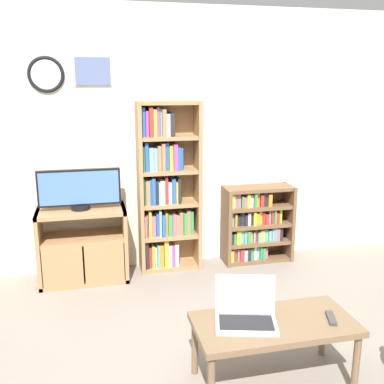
{
  "coord_description": "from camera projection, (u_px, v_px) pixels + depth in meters",
  "views": [
    {
      "loc": [
        -0.78,
        -2.27,
        1.88
      ],
      "look_at": [
        0.02,
        1.19,
        1.0
      ],
      "focal_mm": 42.0,
      "sensor_mm": 36.0,
      "label": 1
    }
  ],
  "objects": [
    {
      "name": "wall_back",
      "position": [
        167.0,
        140.0,
        4.53
      ],
      "size": [
        6.68,
        0.09,
        2.6
      ],
      "color": "beige",
      "rests_on": "ground_plane"
    },
    {
      "name": "tv_stand",
      "position": [
        83.0,
        245.0,
        4.29
      ],
      "size": [
        0.83,
        0.43,
        0.71
      ],
      "color": "#9E754C",
      "rests_on": "ground_plane"
    },
    {
      "name": "television",
      "position": [
        79.0,
        189.0,
        4.18
      ],
      "size": [
        0.76,
        0.18,
        0.38
      ],
      "color": "black",
      "rests_on": "tv_stand"
    },
    {
      "name": "bookshelf_tall",
      "position": [
        166.0,
        190.0,
        4.48
      ],
      "size": [
        0.61,
        0.27,
        1.7
      ],
      "color": "#9E754C",
      "rests_on": "ground_plane"
    },
    {
      "name": "bookshelf_short",
      "position": [
        254.0,
        224.0,
        4.78
      ],
      "size": [
        0.74,
        0.29,
        0.81
      ],
      "color": "brown",
      "rests_on": "ground_plane"
    },
    {
      "name": "coffee_table",
      "position": [
        274.0,
        328.0,
        2.8
      ],
      "size": [
        1.01,
        0.49,
        0.43
      ],
      "color": "brown",
      "rests_on": "ground_plane"
    },
    {
      "name": "laptop",
      "position": [
        246.0,
        311.0,
        2.77
      ],
      "size": [
        0.44,
        0.38,
        0.27
      ],
      "rotation": [
        0.0,
        0.0,
        -0.26
      ],
      "color": "#B7BABC",
      "rests_on": "coffee_table"
    },
    {
      "name": "remote_near_laptop",
      "position": [
        331.0,
        318.0,
        2.81
      ],
      "size": [
        0.09,
        0.17,
        0.02
      ],
      "rotation": [
        0.0,
        0.0,
        5.95
      ],
      "color": "#38383A",
      "rests_on": "coffee_table"
    }
  ]
}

